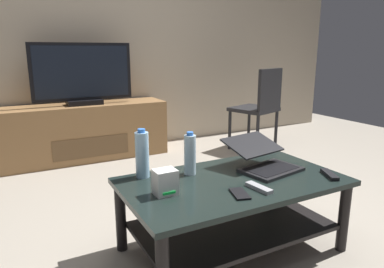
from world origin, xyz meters
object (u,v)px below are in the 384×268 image
at_px(coffee_table, 233,201).
at_px(television, 83,75).
at_px(water_bottle_far, 142,154).
at_px(cell_phone, 240,194).
at_px(laptop, 263,159).
at_px(router_box, 165,182).
at_px(dining_chair, 260,105).
at_px(tv_remote, 330,174).
at_px(media_cabinet, 86,132).
at_px(soundbar_remote, 259,188).
at_px(water_bottle_near, 190,154).

relative_size(coffee_table, television, 1.22).
bearing_deg(water_bottle_far, television, 87.80).
xyz_separation_m(coffee_table, television, (-0.35, 2.16, 0.58)).
xyz_separation_m(water_bottle_far, cell_phone, (0.33, -0.46, -0.13)).
bearing_deg(laptop, router_box, -173.62).
height_order(coffee_table, laptop, laptop).
bearing_deg(dining_chair, router_box, -139.56).
distance_m(router_box, tv_remote, 0.95).
bearing_deg(coffee_table, laptop, 14.01).
distance_m(media_cabinet, laptop, 2.21).
bearing_deg(soundbar_remote, laptop, 41.00).
bearing_deg(router_box, water_bottle_far, 92.73).
height_order(water_bottle_near, soundbar_remote, water_bottle_near).
height_order(dining_chair, router_box, dining_chair).
bearing_deg(television, router_box, -91.56).
bearing_deg(laptop, soundbar_remote, -132.73).
bearing_deg(media_cabinet, coffee_table, -80.79).
relative_size(television, cell_phone, 7.07).
height_order(laptop, water_bottle_near, water_bottle_near).
height_order(media_cabinet, water_bottle_near, water_bottle_near).
xyz_separation_m(media_cabinet, laptop, (0.61, -2.12, 0.20)).
relative_size(media_cabinet, cell_phone, 11.87).
xyz_separation_m(coffee_table, media_cabinet, (-0.35, 2.18, -0.01)).
bearing_deg(water_bottle_near, tv_remote, -30.77).
height_order(water_bottle_near, water_bottle_far, water_bottle_far).
bearing_deg(tv_remote, laptop, 157.02).
xyz_separation_m(water_bottle_near, soundbar_remote, (0.20, -0.37, -0.11)).
relative_size(coffee_table, media_cabinet, 0.73).
relative_size(router_box, water_bottle_near, 0.51).
height_order(television, dining_chair, television).
relative_size(television, water_bottle_near, 3.99).
bearing_deg(television, laptop, -73.65).
distance_m(television, water_bottle_near, 2.01).
bearing_deg(cell_phone, television, 112.86).
bearing_deg(media_cabinet, tv_remote, -70.22).
relative_size(media_cabinet, water_bottle_far, 6.01).
height_order(laptop, tv_remote, laptop).
height_order(water_bottle_far, cell_phone, water_bottle_far).
height_order(television, water_bottle_far, television).
height_order(laptop, cell_phone, laptop).
distance_m(television, cell_phone, 2.41).
distance_m(water_bottle_near, water_bottle_far, 0.27).
distance_m(television, soundbar_remote, 2.42).
height_order(router_box, soundbar_remote, router_box).
bearing_deg(soundbar_remote, coffee_table, 93.81).
relative_size(dining_chair, water_bottle_far, 3.37).
bearing_deg(water_bottle_near, water_bottle_far, 162.12).
bearing_deg(soundbar_remote, water_bottle_far, 129.04).
bearing_deg(cell_phone, dining_chair, 65.43).
distance_m(coffee_table, tv_remote, 0.57).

